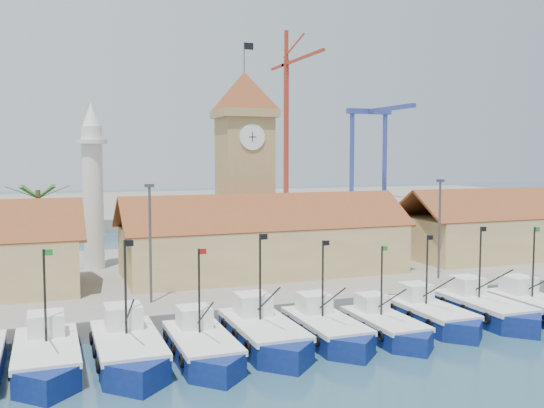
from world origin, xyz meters
name	(u,v)px	position (x,y,z in m)	size (l,w,h in m)	color
ground	(368,351)	(0.00, 0.00, 0.00)	(400.00, 400.00, 0.00)	#1B394A
quay	(251,273)	(0.00, 24.00, 0.75)	(140.00, 32.00, 1.50)	gray
terminal	(135,206)	(0.00, 110.00, 1.00)	(240.00, 80.00, 2.00)	gray
boat_1	(47,360)	(-19.50, 3.15, 0.78)	(3.64, 9.97, 7.55)	navy
boat_2	(129,352)	(-14.86, 2.74, 0.82)	(3.83, 10.49, 7.93)	navy
boat_3	(203,349)	(-10.46, 1.95, 0.75)	(3.50, 9.59, 7.26)	navy
boat_4	(265,336)	(-6.04, 2.95, 0.82)	(3.81, 10.43, 7.89)	navy
boat_5	(328,331)	(-1.56, 2.75, 0.75)	(3.49, 9.56, 7.23)	navy
boat_6	(387,328)	(2.68, 2.14, 0.69)	(3.23, 8.84, 6.69)	navy
boat_7	(433,317)	(7.29, 3.32, 0.74)	(3.43, 9.41, 7.12)	navy
boat_8	(487,311)	(12.13, 3.24, 0.78)	(3.66, 10.03, 7.59)	navy
boat_9	(541,310)	(16.28, 2.07, 0.78)	(3.62, 9.92, 7.51)	navy
hall_center	(264,247)	(0.00, 20.00, 3.99)	(27.04, 10.13, 7.61)	tan
hall_right	(529,232)	(32.00, 20.00, 3.99)	(31.20, 10.13, 7.61)	tan
clock_tower	(244,162)	(0.00, 26.00, 11.96)	(5.80, 5.80, 22.70)	#A37C54
minaret	(93,185)	(-15.00, 28.00, 9.73)	(3.00, 3.00, 16.30)	silver
palm_tree	(39,225)	(-20.00, 26.00, 6.25)	(5.60, 5.03, 8.39)	brown
lamp_posts	(302,230)	(0.50, 12.00, 6.48)	(80.70, 0.25, 9.03)	#3F3F44
crane_red_right	(288,106)	(36.18, 103.77, 24.63)	(1.00, 31.22, 40.98)	#AA2E1A
gantry	(375,128)	(62.00, 106.65, 20.04)	(13.00, 22.00, 23.20)	#304094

